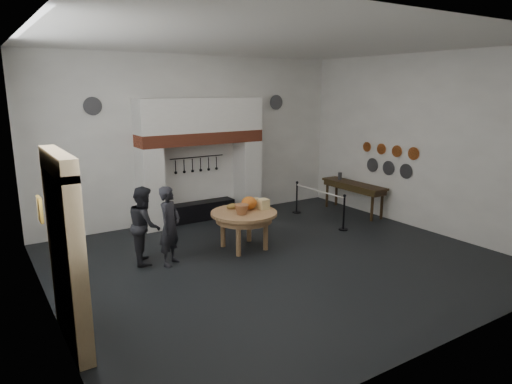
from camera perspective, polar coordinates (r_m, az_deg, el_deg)
floor at (r=9.96m, az=2.76°, el=-8.49°), size 9.00×8.00×0.02m
ceiling at (r=9.32m, az=3.08°, el=18.24°), size 9.00×8.00×0.02m
wall_back at (r=12.82m, az=-7.59°, el=6.61°), size 9.00×0.02×4.50m
wall_front at (r=6.60m, az=23.50°, el=-0.26°), size 9.00×0.02×4.50m
wall_left at (r=7.72m, az=-25.43°, el=1.34°), size 0.02×8.00×4.50m
wall_right at (r=12.52m, az=20.02°, el=5.80°), size 0.02×8.00×4.50m
chimney_pier_left at (r=12.13m, az=-13.03°, el=0.41°), size 0.55×0.70×2.15m
chimney_pier_right at (r=13.38m, az=-1.08°, el=1.89°), size 0.55×0.70×2.15m
hearth_brick_band at (r=12.50m, az=-6.91°, el=6.74°), size 3.50×0.72×0.32m
chimney_hood at (r=12.45m, az=-6.99°, el=9.54°), size 3.50×0.70×0.90m
iron_range at (r=12.94m, az=-6.80°, el=-2.34°), size 1.90×0.45×0.50m
utensil_rail at (r=12.81m, az=-7.37°, el=4.35°), size 1.60×0.02×0.02m
door_recess at (r=7.03m, az=-23.28°, el=-8.01°), size 0.04×1.10×2.50m
door_jamb_near at (r=6.37m, az=-21.43°, el=-9.49°), size 0.22×0.30×2.60m
door_jamb_far at (r=7.68m, az=-23.55°, el=-5.89°), size 0.22×0.30×2.60m
door_lintel at (r=6.69m, az=-23.59°, el=3.40°), size 0.22×1.70×0.30m
wall_plaque at (r=8.64m, az=-25.40°, el=-1.97°), size 0.05×0.34×0.44m
work_table at (r=10.40m, az=-1.52°, el=-2.66°), size 1.71×1.71×0.07m
pumpkin at (r=10.54m, az=-0.88°, el=-1.39°), size 0.36×0.36×0.31m
cheese_block_big at (r=10.58m, az=0.93°, el=-1.53°), size 0.22×0.22×0.24m
cheese_block_small at (r=10.82m, az=-0.04°, el=-1.31°), size 0.18×0.18×0.20m
wicker_basket at (r=10.17m, az=-1.81°, el=-2.19°), size 0.36×0.36×0.22m
bread_loaf at (r=10.62m, az=-2.97°, el=-1.79°), size 0.31×0.18×0.13m
visitor_near at (r=9.64m, az=-10.73°, el=-4.18°), size 0.72×0.70×1.67m
visitor_far at (r=9.88m, az=-13.76°, el=-4.01°), size 0.81×0.94×1.64m
side_table at (r=13.70m, az=12.13°, el=0.99°), size 0.55×2.20×0.06m
pewter_jug at (r=14.10m, az=10.45°, el=1.98°), size 0.12×0.12×0.22m
copper_pan_a at (r=12.65m, az=19.09°, el=4.56°), size 0.03×0.34×0.34m
copper_pan_b at (r=12.99m, az=17.20°, el=4.89°), size 0.03×0.32×0.32m
copper_pan_c at (r=13.35m, az=15.40°, el=5.21°), size 0.03×0.30×0.30m
copper_pan_d at (r=13.72m, az=13.70°, el=5.50°), size 0.03×0.28×0.28m
pewter_plate_left at (r=12.85m, az=18.23°, el=2.48°), size 0.03×0.40×0.40m
pewter_plate_mid at (r=13.22m, az=16.23°, el=2.90°), size 0.03×0.40×0.40m
pewter_plate_right at (r=13.62m, az=14.34°, el=3.29°), size 0.03×0.40×0.40m
pewter_plate_back_left at (r=11.82m, az=-19.75°, el=10.07°), size 0.44×0.03×0.44m
pewter_plate_back_right at (r=14.07m, az=2.54°, el=11.14°), size 0.44×0.03×0.44m
barrier_post_near at (r=12.06m, az=10.93°, el=-2.63°), size 0.05×0.05×0.90m
barrier_post_far at (r=13.53m, az=5.12°, el=-0.75°), size 0.05×0.05×0.90m
barrier_rope at (r=12.68m, az=7.91°, el=0.11°), size 0.04×2.00×0.04m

